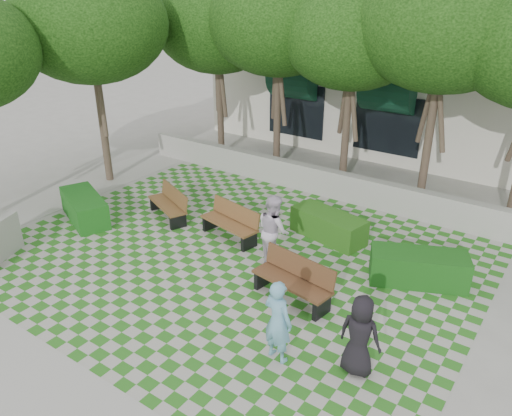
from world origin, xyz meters
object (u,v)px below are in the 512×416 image
Objects in this scene: person_blue at (278,321)px; person_dark at (360,336)px; hedge_midright at (328,226)px; bench_mid at (231,223)px; hedge_east at (418,268)px; bench_east at (294,280)px; hedge_west at (85,208)px; bench_west at (169,204)px; person_white at (274,230)px.

person_dark is at bearing -149.50° from person_blue.
bench_mid is at bearing -145.17° from hedge_midright.
hedge_east is 1.30× the size of person_blue.
bench_mid is at bearing -171.45° from hedge_east.
bench_east is 0.94× the size of hedge_midright.
bench_west is at bearing 37.86° from hedge_west.
person_blue is (0.75, -1.84, 0.37)m from bench_east.
hedge_midright is at bearing -64.33° from person_blue.
hedge_west is (-1.99, -1.55, -0.06)m from bench_west.
bench_west is (-5.25, 1.49, -0.04)m from bench_east.
person_dark is at bearing -22.47° from bench_east.
person_dark is at bearing 178.45° from person_white.
bench_west reaches higher than hedge_east.
person_dark reaches higher than bench_west.
hedge_midright is 5.16m from person_blue.
person_white is (-1.98, 2.89, 0.08)m from person_blue.
person_blue is 3.50m from person_white.
bench_west reaches higher than hedge_midright.
bench_mid is 2.31m from bench_west.
bench_east reaches higher than bench_mid.
hedge_midright is 5.25m from person_dark.
bench_mid is 0.86× the size of hedge_east.
person_dark is at bearing 2.83° from bench_west.
hedge_east is 3.56m from person_white.
person_dark is (9.39, -1.24, 0.42)m from hedge_west.
hedge_west is at bearing -3.60° from person_blue.
bench_west is 1.08× the size of person_blue.
person_blue is at bearing -31.04° from bench_mid.
hedge_west is 1.18× the size of person_white.
hedge_west is at bearing 43.67° from person_white.
bench_west is 0.83× the size of hedge_east.
bench_east is at bearing 7.63° from bench_west.
hedge_midright is (-0.72, 3.08, -0.11)m from bench_east.
bench_west is at bearing 172.84° from bench_east.
person_blue is (1.47, -4.92, 0.48)m from hedge_midright.
person_white is at bearing 10.37° from hedge_west.
bench_east reaches higher than hedge_midright.
person_white reaches higher than person_dark.
hedge_west is at bearing -154.36° from hedge_midright.
hedge_east is 9.60m from hedge_west.
person_blue is at bearing 157.65° from person_white.
hedge_midright is (4.53, 1.58, -0.08)m from bench_west.
bench_mid is 2.71m from hedge_midright.
person_dark is at bearing -17.71° from bench_mid.
person_blue reaches higher than person_dark.
bench_west is at bearing -167.75° from bench_mid.
bench_east is at bearing -58.80° from person_blue.
person_dark reaches higher than hedge_midright.
hedge_east is 1.38× the size of person_dark.
hedge_midright is 1.13× the size of person_white.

